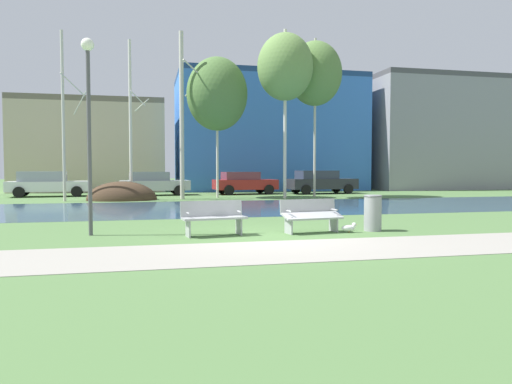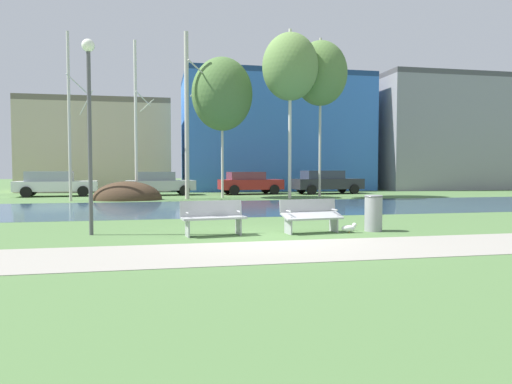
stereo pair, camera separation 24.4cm
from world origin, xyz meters
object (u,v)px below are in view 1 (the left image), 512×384
bench_left (214,217)px  bench_right (311,215)px  streetlamp (89,103)px  parked_hatch_third_red (244,182)px  seagull (349,228)px  parked_sedan_second_silver (153,183)px  trash_bin (373,212)px  parked_van_nearest_white (48,183)px  parked_wagon_fourth_dark (320,182)px

bench_left → bench_right: size_ratio=1.00×
streetlamp → parked_hatch_third_red: streetlamp is taller
seagull → parked_sedan_second_silver: bearing=104.5°
seagull → parked_sedan_second_silver: (-4.86, 18.74, 0.64)m
bench_right → seagull: size_ratio=3.69×
seagull → parked_sedan_second_silver: 19.37m
trash_bin → seagull: (-0.78, -0.21, -0.37)m
trash_bin → parked_van_nearest_white: size_ratio=0.20×
bench_left → trash_bin: 4.31m
bench_right → parked_wagon_fourth_dark: size_ratio=0.35×
trash_bin → seagull: 0.88m
seagull → parked_van_nearest_white: (-11.05, 18.83, 0.66)m
bench_right → trash_bin: size_ratio=1.72×
bench_left → seagull: (3.54, -0.25, -0.34)m
parked_wagon_fourth_dark → trash_bin: bearing=-106.3°
bench_right → seagull: bench_right is taller
seagull → bench_right: bearing=165.7°
bench_left → parked_wagon_fourth_dark: bearing=62.0°
parked_wagon_fourth_dark → parked_sedan_second_silver: bearing=177.9°
parked_van_nearest_white → parked_sedan_second_silver: 6.19m
bench_right → streetlamp: bearing=172.5°
seagull → parked_hatch_third_red: size_ratio=0.11×
parked_van_nearest_white → parked_wagon_fourth_dark: bearing=-1.7°
parked_van_nearest_white → streetlamp: bearing=-75.8°
seagull → parked_hatch_third_red: bearing=87.1°
bench_right → trash_bin: (1.74, -0.04, 0.03)m
streetlamp → parked_hatch_third_red: bearing=67.2°
trash_bin → streetlamp: bearing=174.0°
bench_left → trash_bin: bearing=-0.5°
streetlamp → parked_wagon_fourth_dark: (12.61, 17.36, -2.50)m
bench_left → bench_right: same height
bench_left → streetlamp: streetlamp is taller
parked_hatch_third_red → parked_wagon_fourth_dark: 5.15m
bench_right → parked_hatch_third_red: parked_hatch_third_red is taller
bench_left → parked_wagon_fourth_dark: parked_wagon_fourth_dark is taller
bench_left → parked_hatch_third_red: parked_hatch_third_red is taller
bench_right → parked_hatch_third_red: (1.91, 18.56, 0.30)m
seagull → streetlamp: bearing=171.5°
trash_bin → bench_right: bearing=178.8°
parked_hatch_third_red → streetlamp: bearing=-112.8°
trash_bin → parked_wagon_fourth_dark: size_ratio=0.20×
seagull → parked_van_nearest_white: 21.85m
streetlamp → parked_sedan_second_silver: streetlamp is taller
parked_hatch_third_red → parked_van_nearest_white: bearing=179.9°
streetlamp → parked_hatch_third_red: (7.48, 17.83, -2.54)m
parked_hatch_third_red → bench_left: bearing=-103.6°
parked_van_nearest_white → bench_right: bearing=-61.5°
bench_left → parked_van_nearest_white: (-7.51, 18.59, 0.32)m
bench_left → parked_hatch_third_red: (4.48, 18.56, 0.30)m
parked_van_nearest_white → trash_bin: bearing=-57.6°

